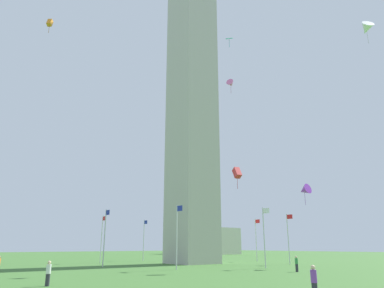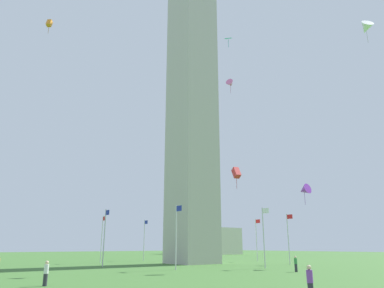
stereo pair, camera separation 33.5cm
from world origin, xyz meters
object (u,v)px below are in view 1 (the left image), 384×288
Objects in this scene: obelisk_monument at (192,86)px; person_white_shirt at (48,273)px; flagpole_n at (264,234)px; flagpole_nw at (177,233)px; flagpole_se at (201,238)px; flagpole_w at (105,235)px; kite_pink_delta at (231,84)px; distant_building at (204,241)px; kite_purple_delta at (304,190)px; kite_orange_box at (50,23)px; flagpole_ne at (288,236)px; kite_white_delta at (366,28)px; person_green_shirt at (297,264)px; kite_cyan_diamond at (229,39)px; flagpole_s at (144,238)px; kite_red_box at (237,173)px; flagpole_sw at (102,237)px; flagpole_e at (256,238)px; person_purple_shirt at (314,282)px.

person_white_shirt is at bearing -55.20° from obelisk_monument.
flagpole_nw is (-4.29, -10.35, 0.00)m from flagpole_n.
flagpole_se and flagpole_w have the same top height.
kite_pink_delta reaches higher than distant_building.
flagpole_se is at bearing 171.80° from kite_purple_delta.
flagpole_w is 3.57× the size of kite_orange_box.
kite_orange_box is (-8.01, -35.60, 26.36)m from flagpole_ne.
flagpole_nw is 2.41× the size of kite_white_delta.
person_green_shirt is 13.45m from kite_purple_delta.
flagpole_n is 5.31× the size of kite_cyan_diamond.
flagpole_se is 47.92m from person_white_shirt.
flagpole_s is at bearing -112.50° from flagpole_se.
kite_orange_box is 1.49× the size of kite_cyan_diamond.
flagpole_n reaches higher than person_white_shirt.
kite_white_delta reaches higher than kite_red_box.
flagpole_sw is at bearing 42.78° from person_green_shirt.
kite_purple_delta is at bearing 21.36° from obelisk_monument.
flagpole_s is 1.00× the size of flagpole_w.
flagpole_e and flagpole_nw have the same top height.
kite_pink_delta reaches higher than person_green_shirt.
flagpole_w is (-14.64, -14.64, 0.00)m from flagpole_n.
person_white_shirt is at bearing -77.13° from flagpole_ne.
distant_building is (-50.20, 58.91, 0.06)m from flagpole_w.
obelisk_monument is 8.06× the size of flagpole_w.
flagpole_se is 5.31× the size of kite_cyan_diamond.
distant_building is (-68.30, 52.74, -22.63)m from kite_cyan_diamond.
flagpole_s is at bearing -135.00° from flagpole_e.
kite_orange_box is at bearing -115.98° from flagpole_n.
flagpole_n is at bearing 7.79° from person_green_shirt.
kite_purple_delta is (16.51, -8.16, 5.87)m from flagpole_e.
kite_white_delta reaches higher than flagpole_nw.
kite_white_delta is at bearing -15.81° from flagpole_ne.
flagpole_n and flagpole_nw have the same top height.
flagpole_n is at bearing 22.50° from flagpole_sw.
kite_cyan_diamond is at bearing -83.96° from kite_purple_delta.
kite_purple_delta reaches higher than flagpole_s.
distant_building reaches higher than person_white_shirt.
flagpole_s is at bearing -168.25° from kite_purple_delta.
flagpole_n is 21.41m from kite_pink_delta.
flagpole_w is at bearing -132.24° from kite_pink_delta.
person_white_shirt is 0.58× the size of kite_purple_delta.
person_white_shirt is 0.78× the size of kite_pink_delta.
distant_building is at bearing 127.09° from kite_orange_box.
kite_red_box is at bearing -40.16° from kite_pink_delta.
kite_pink_delta is at bearing -33.90° from person_white_shirt.
kite_purple_delta is at bearing 174.23° from kite_white_delta.
kite_pink_delta is at bearing 47.76° from flagpole_w.
kite_purple_delta reaches higher than person_purple_shirt.
flagpole_ne is at bearing 45.00° from flagpole_sw.
person_purple_shirt is (44.26, -8.17, -3.23)m from flagpole_sw.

